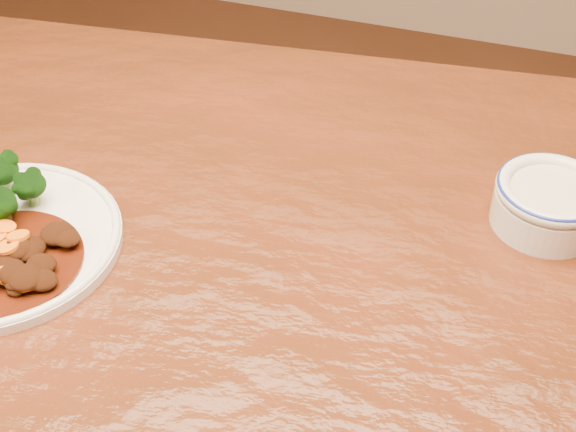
% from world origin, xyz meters
% --- Properties ---
extents(dining_table, '(1.59, 1.07, 0.75)m').
position_xyz_m(dining_table, '(-0.00, 0.00, 0.67)').
color(dining_table, '#56210F').
rests_on(dining_table, ground).
extents(mince_stew, '(0.16, 0.16, 0.03)m').
position_xyz_m(mince_stew, '(-0.20, -0.10, 0.77)').
color(mince_stew, '#411507').
rests_on(mince_stew, dinner_plate).
extents(dip_bowl, '(0.12, 0.12, 0.05)m').
position_xyz_m(dip_bowl, '(0.30, 0.16, 0.78)').
color(dip_bowl, beige).
rests_on(dip_bowl, dining_table).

